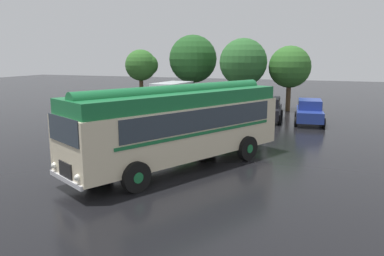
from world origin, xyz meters
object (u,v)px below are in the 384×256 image
object	(u,v)px
car_near_left	(194,107)
car_mid_left	(232,108)
car_far_right	(309,111)
vintage_bus	(179,123)
car_mid_right	(268,109)
box_van	(168,97)

from	to	relation	value
car_near_left	car_mid_left	distance (m)	2.88
car_far_right	vintage_bus	bearing A→B (deg)	-110.10
car_mid_right	box_van	size ratio (longest dim) A/B	0.73
car_far_right	box_van	bearing A→B (deg)	177.60
car_mid_left	car_far_right	distance (m)	5.51
car_mid_left	car_mid_right	size ratio (longest dim) A/B	0.98
vintage_bus	car_mid_right	world-z (taller)	vintage_bus
car_near_left	car_mid_right	distance (m)	5.52
car_near_left	car_mid_left	bearing A→B (deg)	11.54
vintage_bus	car_mid_left	distance (m)	12.69
vintage_bus	car_far_right	bearing A→B (deg)	69.90
car_near_left	car_mid_right	bearing A→B (deg)	8.33
car_mid_right	car_far_right	distance (m)	2.88
car_near_left	box_van	world-z (taller)	box_van
car_mid_left	box_van	world-z (taller)	box_van
vintage_bus	box_van	size ratio (longest dim) A/B	1.70
vintage_bus	car_mid_left	xyz separation A→B (m)	(-0.91, 12.61, -1.05)
car_near_left	car_far_right	bearing A→B (deg)	3.69
vintage_bus	car_far_right	distance (m)	13.43
car_mid_left	car_mid_right	bearing A→B (deg)	4.84
car_mid_left	box_van	distance (m)	5.40
car_mid_left	car_far_right	world-z (taller)	same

